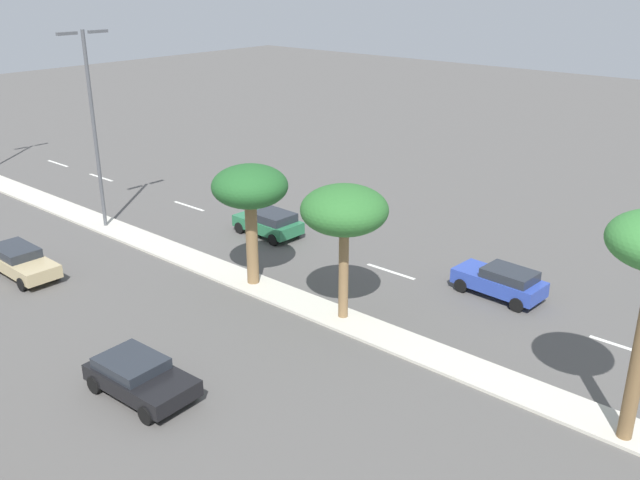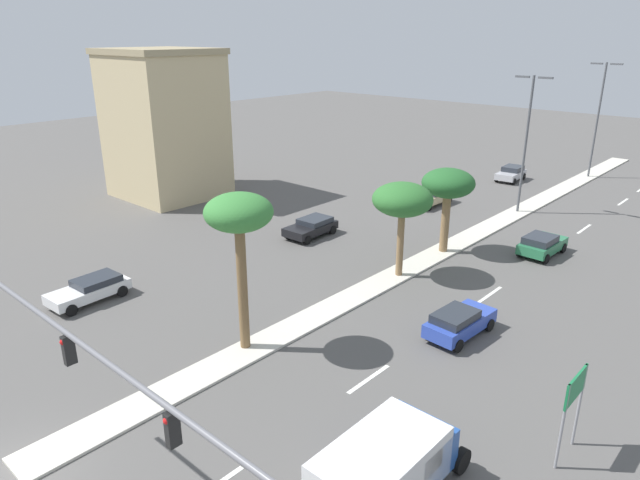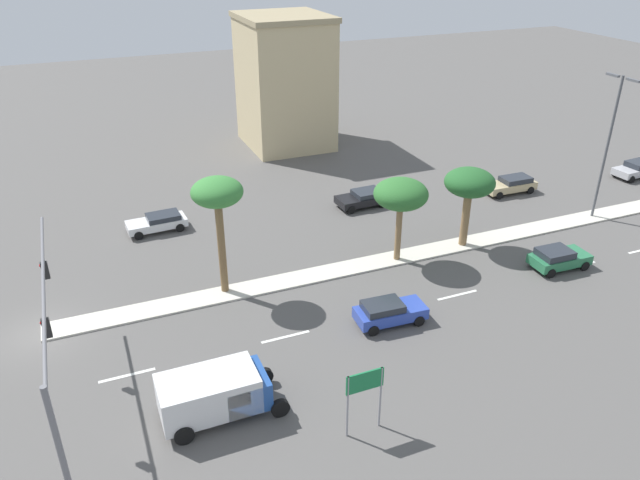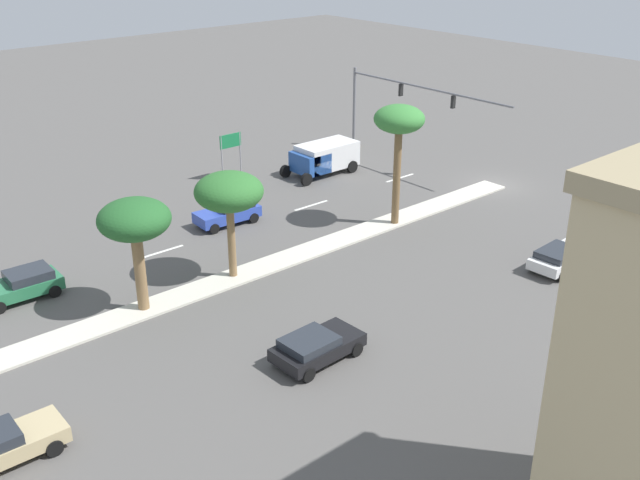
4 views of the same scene
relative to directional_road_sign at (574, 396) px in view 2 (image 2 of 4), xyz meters
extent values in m
plane|color=#565451|center=(-13.44, 12.95, -2.46)|extent=(160.00, 160.00, 0.00)
cube|color=beige|center=(-13.44, 20.47, -2.40)|extent=(1.80, 67.70, 0.12)
cube|color=silver|center=(-7.95, -0.87, -2.46)|extent=(0.20, 2.80, 0.01)
cube|color=silver|center=(-7.95, 10.34, -2.46)|extent=(0.20, 2.80, 0.01)
cube|color=silver|center=(-7.95, 19.90, -2.46)|extent=(0.20, 2.80, 0.01)
cube|color=silver|center=(-7.95, 25.77, -2.46)|extent=(0.20, 2.80, 0.01)
cube|color=silver|center=(-7.95, 35.58, -2.46)|extent=(0.20, 2.80, 0.01)
cylinder|color=slate|center=(-7.59, -12.14, 3.68)|extent=(15.19, 0.16, 0.16)
cube|color=black|center=(-5.06, -12.14, 3.13)|extent=(0.20, 0.32, 0.90)
sphere|color=red|center=(-5.06, -12.26, 3.43)|extent=(0.18, 0.18, 0.18)
cube|color=black|center=(-10.13, -12.14, 3.13)|extent=(0.20, 0.32, 0.90)
sphere|color=red|center=(-10.13, -12.26, 3.43)|extent=(0.18, 0.18, 0.18)
cylinder|color=gray|center=(0.00, -0.80, -0.80)|extent=(0.10, 0.10, 3.34)
cylinder|color=gray|center=(0.00, 0.80, -0.80)|extent=(0.10, 0.10, 3.34)
cube|color=#19723F|center=(0.00, 0.00, 0.38)|extent=(0.08, 1.78, 0.99)
cube|color=#C6B284|center=(-39.38, 10.40, 3.65)|extent=(8.69, 7.88, 12.23)
cube|color=tan|center=(-39.38, 10.40, 10.02)|extent=(8.99, 8.18, 0.50)
cylinder|color=brown|center=(-13.80, -2.76, 0.69)|extent=(0.46, 0.46, 6.06)
ellipsoid|color=#387F38|center=(-13.80, -2.76, 4.25)|extent=(3.03, 3.03, 1.67)
cylinder|color=olive|center=(-13.27, 9.02, -0.28)|extent=(0.41, 0.41, 4.13)
ellipsoid|color=#2D6B2D|center=(-13.27, 9.02, 2.40)|extent=(3.55, 3.55, 1.95)
cylinder|color=olive|center=(-13.37, 14.36, -0.30)|extent=(0.55, 0.55, 4.09)
ellipsoid|color=#235B28|center=(-13.37, 14.36, 2.35)|extent=(3.44, 3.44, 1.89)
cylinder|color=#515459|center=(-13.51, 26.38, 3.05)|extent=(0.20, 0.20, 10.79)
cube|color=#515459|center=(-14.41, 26.38, 8.30)|extent=(1.10, 0.24, 0.16)
cube|color=#515459|center=(-12.61, 26.38, 8.30)|extent=(1.10, 0.24, 0.16)
cylinder|color=#515459|center=(-13.29, 42.78, 3.24)|extent=(0.20, 0.20, 11.16)
cube|color=#515459|center=(-14.19, 42.78, 8.67)|extent=(1.10, 0.24, 0.16)
cube|color=#515459|center=(-12.39, 42.78, 8.67)|extent=(1.10, 0.24, 0.16)
cube|color=black|center=(-22.21, 10.71, -1.86)|extent=(2.14, 4.12, 0.58)
cube|color=#262B33|center=(-22.22, 11.22, -1.38)|extent=(1.88, 2.29, 0.37)
cylinder|color=black|center=(-21.21, 9.33, -2.14)|extent=(0.24, 0.65, 0.64)
cylinder|color=black|center=(-23.10, 9.26, -2.14)|extent=(0.24, 0.65, 0.64)
cylinder|color=black|center=(-21.31, 12.16, -2.14)|extent=(0.24, 0.65, 0.64)
cylinder|color=black|center=(-23.20, 12.09, -2.14)|extent=(0.24, 0.65, 0.64)
cube|color=silver|center=(-23.99, -5.27, -1.86)|extent=(2.02, 4.39, 0.57)
cube|color=#262B33|center=(-24.02, -4.74, -1.40)|extent=(1.74, 2.45, 0.37)
cylinder|color=black|center=(-23.06, -6.73, -2.14)|extent=(0.25, 0.65, 0.64)
cylinder|color=black|center=(-24.76, -6.82, -2.14)|extent=(0.25, 0.65, 0.64)
cylinder|color=black|center=(-23.22, -3.73, -2.14)|extent=(0.25, 0.65, 0.64)
cylinder|color=black|center=(-24.92, -3.82, -2.14)|extent=(0.25, 0.65, 0.64)
cube|color=#B2B2B7|center=(-18.62, 36.12, -1.84)|extent=(2.11, 3.95, 0.60)
cube|color=#262B33|center=(-18.65, 36.60, -1.30)|extent=(1.80, 2.22, 0.47)
cylinder|color=black|center=(-17.65, 34.84, -2.14)|extent=(0.27, 0.65, 0.64)
cylinder|color=black|center=(-19.39, 34.72, -2.14)|extent=(0.27, 0.65, 0.64)
cylinder|color=black|center=(-17.84, 37.52, -2.14)|extent=(0.27, 0.65, 0.64)
cylinder|color=black|center=(-19.59, 37.39, -2.14)|extent=(0.27, 0.65, 0.64)
cube|color=tan|center=(-19.94, 23.45, -1.84)|extent=(1.83, 4.53, 0.61)
cube|color=#262B33|center=(-19.93, 24.01, -1.32)|extent=(1.61, 2.50, 0.43)
cylinder|color=black|center=(-19.15, 21.86, -2.14)|extent=(0.23, 0.64, 0.64)
cylinder|color=black|center=(-20.79, 21.90, -2.14)|extent=(0.23, 0.64, 0.64)
cylinder|color=black|center=(-19.08, 25.01, -2.14)|extent=(0.23, 0.64, 0.64)
cylinder|color=black|center=(-20.73, 25.04, -2.14)|extent=(0.23, 0.64, 0.64)
cube|color=#2D47AD|center=(-6.97, 5.12, -1.81)|extent=(1.93, 4.13, 0.67)
cube|color=#262B33|center=(-7.00, 4.62, -1.26)|extent=(1.66, 2.31, 0.42)
cylinder|color=black|center=(-7.70, 6.58, -2.14)|extent=(0.26, 0.65, 0.64)
cylinder|color=black|center=(-6.08, 6.49, -2.14)|extent=(0.26, 0.65, 0.64)
cylinder|color=black|center=(-7.86, 3.76, -2.14)|extent=(0.26, 0.65, 0.64)
cylinder|color=black|center=(-6.24, 3.67, -2.14)|extent=(0.26, 0.65, 0.64)
cube|color=#287047|center=(-8.29, 18.46, -1.83)|extent=(2.00, 3.95, 0.63)
cube|color=#262B33|center=(-8.30, 17.97, -1.28)|extent=(1.76, 2.19, 0.46)
cylinder|color=black|center=(-9.13, 19.84, -2.14)|extent=(0.24, 0.65, 0.64)
cylinder|color=black|center=(-7.35, 19.79, -2.14)|extent=(0.24, 0.65, 0.64)
cylinder|color=black|center=(-9.22, 17.12, -2.14)|extent=(0.24, 0.65, 0.64)
cylinder|color=black|center=(-7.44, 17.07, -2.14)|extent=(0.24, 0.65, 0.64)
cube|color=#234C99|center=(-3.52, -4.48, -1.29)|extent=(2.41, 2.10, 1.45)
cube|color=silver|center=(-3.52, -6.12, -1.11)|extent=(2.41, 4.47, 1.81)
cylinder|color=black|center=(-4.73, -3.13, -2.01)|extent=(0.28, 0.90, 0.90)
cylinder|color=black|center=(-2.32, -3.13, -2.01)|extent=(0.28, 0.90, 0.90)
camera|label=1|loc=(-33.61, -7.28, 11.28)|focal=38.79mm
camera|label=2|loc=(4.48, -17.72, 11.54)|focal=31.91mm
camera|label=3|loc=(18.23, -9.63, 17.89)|focal=34.35mm
camera|label=4|loc=(-42.87, 28.34, 15.35)|focal=41.32mm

